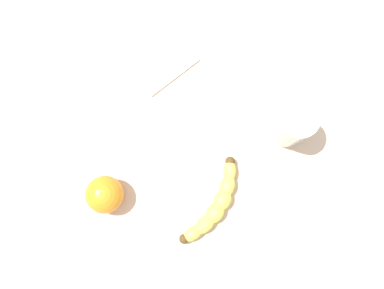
% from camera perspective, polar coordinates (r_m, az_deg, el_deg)
% --- Properties ---
extents(wooden_tabletop, '(1.20, 1.20, 0.03)m').
position_cam_1_polar(wooden_tabletop, '(0.84, 1.07, -0.43)').
color(wooden_tabletop, '#D4B191').
rests_on(wooden_tabletop, ground).
extents(banana, '(0.21, 0.08, 0.04)m').
position_cam_1_polar(banana, '(0.80, 3.71, -9.31)').
color(banana, '#DDD84B').
rests_on(banana, wooden_tabletop).
extents(smoothie_glass, '(0.08, 0.08, 0.12)m').
position_cam_1_polar(smoothie_glass, '(0.80, 15.26, 2.93)').
color(smoothie_glass, silver).
rests_on(smoothie_glass, wooden_tabletop).
extents(orange_fruit, '(0.08, 0.08, 0.08)m').
position_cam_1_polar(orange_fruit, '(0.80, -13.45, -7.59)').
color(orange_fruit, orange).
rests_on(orange_fruit, wooden_tabletop).
extents(folded_napkin, '(0.17, 0.16, 0.01)m').
position_cam_1_polar(folded_napkin, '(0.88, -4.70, 12.74)').
color(folded_napkin, white).
rests_on(folded_napkin, wooden_tabletop).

